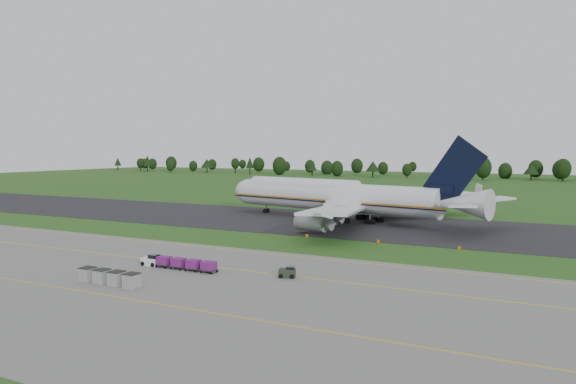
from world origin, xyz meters
The scene contains 10 objects.
ground centered at (0.00, 0.00, 0.00)m, with size 600.00×600.00×0.00m, color #244F17.
apron centered at (0.00, -34.00, 0.03)m, with size 300.00×52.00×0.06m, color slate.
taxiway centered at (0.00, 28.00, 0.04)m, with size 300.00×40.00×0.08m, color black.
apron_markings centered at (0.00, -26.98, 0.06)m, with size 300.00×30.20×0.01m.
tree_line centered at (17.33, 221.48, 5.99)m, with size 524.61×20.90×11.47m.
aircraft centered at (-4.51, 33.67, 5.43)m, with size 68.02×64.63×19.02m.
baggage_train centered at (-3.80, -25.31, 0.85)m, with size 12.20×1.56×1.50m.
utility_cart centered at (11.95, -22.97, 0.61)m, with size 2.34×1.81×1.13m.
uld_row centered at (-5.52, -36.04, 0.92)m, with size 8.94×1.74×1.72m.
edge_markers centered at (13.89, 7.50, 0.27)m, with size 27.98×0.30×0.60m.
Camera 1 is at (44.52, -85.23, 16.49)m, focal length 35.00 mm.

